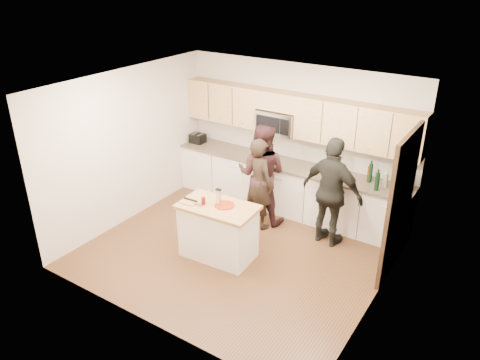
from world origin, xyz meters
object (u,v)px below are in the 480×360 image
Objects in this scene: toaster at (198,138)px; island at (218,231)px; woman_right at (332,193)px; woman_left at (259,183)px; woman_center at (261,174)px.

island is at bearing -45.76° from toaster.
toaster is 0.15× the size of woman_right.
woman_right is (1.26, 0.16, 0.10)m from woman_left.
woman_right is at bearing -156.18° from woman_left.
toaster is at bearing -5.20° from woman_left.
woman_center is 0.98× the size of woman_right.
woman_right reaches higher than woman_center.
woman_left is 0.89× the size of woman_right.
toaster is at bearing 131.10° from island.
island is 2.74m from toaster.
toaster is (-1.87, 1.92, 0.58)m from island.
woman_center is at bearing 88.11° from island.
woman_right is (3.17, -0.60, -0.11)m from toaster.
woman_right reaches higher than toaster.
toaster is 1.93m from woman_center.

